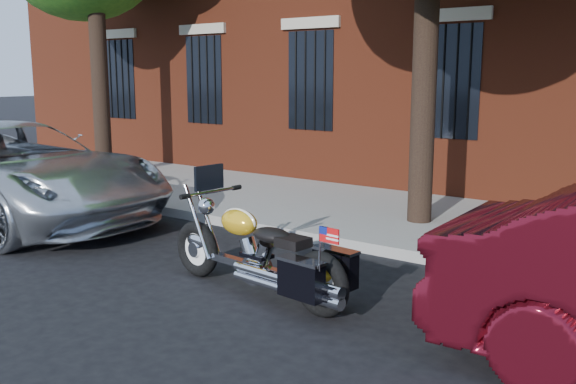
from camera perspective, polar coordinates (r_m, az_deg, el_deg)
The scene contains 5 objects.
ground at distance 7.79m, azimuth -1.09°, elevation -7.02°, with size 120.00×120.00×0.00m, color black.
curb at distance 8.86m, azimuth 4.39°, elevation -4.39°, with size 40.00×0.16×0.15m, color gray.
sidewalk at distance 10.46m, azimuth 9.91°, elevation -2.22°, with size 40.00×3.60×0.15m, color gray.
motorcycle at distance 6.75m, azimuth -2.33°, elevation -5.78°, with size 2.61×0.91×1.34m.
car_silver at distance 11.17m, azimuth -23.47°, elevation 1.63°, with size 2.63×5.71×1.59m, color silver.
Camera 1 is at (4.55, -5.88, 2.34)m, focal length 40.00 mm.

